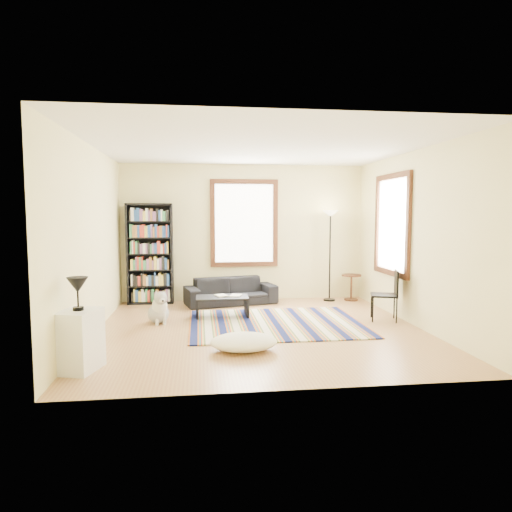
{
  "coord_description": "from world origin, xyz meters",
  "views": [
    {
      "loc": [
        -0.93,
        -6.92,
        1.79
      ],
      "look_at": [
        0.0,
        0.5,
        1.1
      ],
      "focal_mm": 32.0,
      "sensor_mm": 36.0,
      "label": 1
    }
  ],
  "objects": [
    {
      "name": "coffee_table",
      "position": [
        -0.54,
        0.91,
        0.18
      ],
      "size": [
        1.03,
        0.82,
        0.36
      ],
      "primitive_type": "cube",
      "rotation": [
        0.0,
        0.0,
        -0.42
      ],
      "color": "black",
      "rests_on": "floor"
    },
    {
      "name": "wall_left",
      "position": [
        -2.55,
        0.0,
        1.4
      ],
      "size": [
        0.1,
        5.0,
        2.8
      ],
      "primitive_type": "cube",
      "color": "#F5E8A5",
      "rests_on": "floor"
    },
    {
      "name": "white_cabinet",
      "position": [
        -2.3,
        -1.61,
        0.35
      ],
      "size": [
        0.51,
        0.59,
        0.7
      ],
      "primitive_type": "cube",
      "rotation": [
        0.0,
        0.0,
        -0.29
      ],
      "color": "white",
      "rests_on": "floor"
    },
    {
      "name": "wall_front",
      "position": [
        0.0,
        -2.55,
        1.4
      ],
      "size": [
        5.0,
        0.1,
        2.8
      ],
      "primitive_type": "cube",
      "color": "#F5E8A5",
      "rests_on": "floor"
    },
    {
      "name": "bookshelf",
      "position": [
        -1.9,
        2.32,
        1.0
      ],
      "size": [
        0.9,
        0.3,
        2.0
      ],
      "primitive_type": "cube",
      "color": "black",
      "rests_on": "floor"
    },
    {
      "name": "folding_chair",
      "position": [
        2.15,
        0.32,
        0.43
      ],
      "size": [
        0.52,
        0.51,
        0.86
      ],
      "primitive_type": "cube",
      "rotation": [
        0.0,
        0.0,
        -0.31
      ],
      "color": "black",
      "rests_on": "floor"
    },
    {
      "name": "floor_cushion",
      "position": [
        -0.36,
        -1.07,
        0.11
      ],
      "size": [
        1.02,
        0.86,
        0.22
      ],
      "primitive_type": "ellipsoid",
      "rotation": [
        0.0,
        0.0,
        0.25
      ],
      "color": "silver",
      "rests_on": "floor"
    },
    {
      "name": "sofa",
      "position": [
        -0.31,
        2.05,
        0.26
      ],
      "size": [
        1.08,
        1.9,
        0.52
      ],
      "primitive_type": "imported",
      "rotation": [
        0.0,
        0.0,
        0.23
      ],
      "color": "black",
      "rests_on": "floor"
    },
    {
      "name": "window_right",
      "position": [
        2.47,
        0.8,
        1.6
      ],
      "size": [
        0.06,
        1.2,
        1.6
      ],
      "primitive_type": "cube",
      "color": "white",
      "rests_on": "wall_right"
    },
    {
      "name": "wall_back",
      "position": [
        0.0,
        2.55,
        1.4
      ],
      "size": [
        5.0,
        0.1,
        2.8
      ],
      "primitive_type": "cube",
      "color": "#F5E8A5",
      "rests_on": "floor"
    },
    {
      "name": "side_table",
      "position": [
        2.2,
        2.13,
        0.27
      ],
      "size": [
        0.48,
        0.48,
        0.54
      ],
      "primitive_type": "cylinder",
      "rotation": [
        0.0,
        0.0,
        0.22
      ],
      "color": "#4B2B12",
      "rests_on": "floor"
    },
    {
      "name": "floor",
      "position": [
        0.0,
        0.0,
        -0.05
      ],
      "size": [
        5.0,
        5.0,
        0.1
      ],
      "primitive_type": "cube",
      "color": "#A87E4C",
      "rests_on": "ground"
    },
    {
      "name": "window_back",
      "position": [
        0.0,
        2.47,
        1.6
      ],
      "size": [
        1.2,
        0.06,
        1.6
      ],
      "primitive_type": "cube",
      "color": "white",
      "rests_on": "wall_back"
    },
    {
      "name": "rug",
      "position": [
        0.3,
        0.31,
        0.01
      ],
      "size": [
        2.8,
        2.24,
        0.02
      ],
      "primitive_type": "cube",
      "color": "#0C133F",
      "rests_on": "floor"
    },
    {
      "name": "dog",
      "position": [
        -1.61,
        0.6,
        0.27
      ],
      "size": [
        0.54,
        0.64,
        0.54
      ],
      "primitive_type": null,
      "rotation": [
        0.0,
        0.0,
        0.32
      ],
      "color": "silver",
      "rests_on": "floor"
    },
    {
      "name": "wall_right",
      "position": [
        2.55,
        0.0,
        1.4
      ],
      "size": [
        0.1,
        5.0,
        2.8
      ],
      "primitive_type": "cube",
      "color": "#F5E8A5",
      "rests_on": "floor"
    },
    {
      "name": "book_b",
      "position": [
        -0.39,
        0.96,
        0.37
      ],
      "size": [
        0.26,
        0.3,
        0.02
      ],
      "primitive_type": "imported",
      "rotation": [
        0.0,
        0.0,
        -0.34
      ],
      "color": "beige",
      "rests_on": "coffee_table"
    },
    {
      "name": "floor_lamp",
      "position": [
        1.74,
        2.15,
        0.93
      ],
      "size": [
        0.31,
        0.31,
        1.86
      ],
      "primitive_type": null,
      "rotation": [
        0.0,
        0.0,
        -0.03
      ],
      "color": "black",
      "rests_on": "floor"
    },
    {
      "name": "table_lamp",
      "position": [
        -2.3,
        -1.61,
        0.89
      ],
      "size": [
        0.31,
        0.31,
        0.38
      ],
      "primitive_type": null,
      "rotation": [
        0.0,
        0.0,
        -0.35
      ],
      "color": "black",
      "rests_on": "white_cabinet"
    },
    {
      "name": "ceiling",
      "position": [
        0.0,
        0.0,
        2.85
      ],
      "size": [
        5.0,
        5.0,
        0.1
      ],
      "primitive_type": "cube",
      "color": "white",
      "rests_on": "floor"
    },
    {
      "name": "book_a",
      "position": [
        -0.64,
        0.91,
        0.37
      ],
      "size": [
        0.29,
        0.26,
        0.02
      ],
      "primitive_type": "imported",
      "rotation": [
        0.0,
        0.0,
        0.34
      ],
      "color": "beige",
      "rests_on": "coffee_table"
    }
  ]
}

